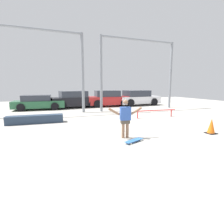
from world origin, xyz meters
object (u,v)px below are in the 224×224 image
object	(u,v)px
grind_box	(35,119)
grind_rail	(155,111)
skateboarder	(125,117)
parked_car_green	(39,102)
parked_car_red	(108,99)
parked_car_white	(137,98)
skateboard	(134,140)
parked_car_black	(75,100)
traffic_cone	(211,126)

from	to	relation	value
grind_box	grind_rail	xyz separation A→B (m)	(6.84, -0.80, 0.16)
skateboarder	parked_car_green	xyz separation A→B (m)	(-3.31, 9.70, -0.22)
parked_car_red	parked_car_white	distance (m)	3.03
skateboarder	parked_car_green	distance (m)	10.25
parked_car_red	parked_car_white	size ratio (longest dim) A/B	0.96
parked_car_green	parked_car_white	size ratio (longest dim) A/B	0.94
skateboard	parked_car_black	size ratio (longest dim) A/B	0.19
grind_box	parked_car_green	xyz separation A→B (m)	(-0.00, 5.70, 0.37)
grind_rail	parked_car_black	world-z (taller)	parked_car_black
skateboard	grind_box	distance (m)	5.69
traffic_cone	grind_box	bearing A→B (deg)	145.39
skateboard	traffic_cone	distance (m)	3.51
skateboarder	skateboard	distance (m)	0.94
parked_car_white	skateboard	bearing A→B (deg)	-121.87
parked_car_green	parked_car_black	xyz separation A→B (m)	(3.01, 0.32, 0.13)
parked_car_green	traffic_cone	world-z (taller)	parked_car_green
parked_car_black	parked_car_red	distance (m)	3.16
grind_rail	traffic_cone	xyz separation A→B (m)	(0.02, -3.94, -0.07)
grind_box	parked_car_green	distance (m)	5.71
parked_car_black	parked_car_white	xyz separation A→B (m)	(6.18, -0.37, 0.01)
traffic_cone	skateboard	bearing A→B (deg)	177.70
grind_rail	grind_box	bearing A→B (deg)	173.36
skateboarder	parked_car_red	bearing A→B (deg)	81.07
parked_car_red	traffic_cone	xyz separation A→B (m)	(0.70, -10.56, -0.41)
parked_car_red	parked_car_black	bearing A→B (deg)	-177.78
grind_box	traffic_cone	bearing A→B (deg)	-34.61
grind_box	parked_car_green	world-z (taller)	parked_car_green
grind_box	grind_rail	size ratio (longest dim) A/B	0.97
skateboarder	grind_box	distance (m)	5.22
parked_car_white	traffic_cone	size ratio (longest dim) A/B	6.88
skateboarder	parked_car_green	world-z (taller)	skateboarder
skateboarder	parked_car_red	xyz separation A→B (m)	(2.86, 9.84, -0.08)
skateboarder	parked_car_black	size ratio (longest dim) A/B	0.34
skateboarder	traffic_cone	xyz separation A→B (m)	(3.56, -0.73, -0.49)
parked_car_black	traffic_cone	distance (m)	11.42
parked_car_green	skateboarder	bearing A→B (deg)	-67.56
skateboarder	skateboard	size ratio (longest dim) A/B	1.77
skateboarder	parked_car_red	world-z (taller)	parked_car_red
parked_car_green	grind_rail	bearing A→B (deg)	-39.86
grind_box	parked_car_black	size ratio (longest dim) A/B	0.64
parked_car_black	parked_car_white	distance (m)	6.19
parked_car_green	parked_car_white	world-z (taller)	parked_car_white
skateboard	parked_car_red	world-z (taller)	parked_car_red
grind_box	parked_car_white	xyz separation A→B (m)	(9.19, 5.64, 0.50)
skateboard	grind_rail	distance (m)	5.16
parked_car_black	parked_car_red	xyz separation A→B (m)	(3.15, -0.18, 0.01)
parked_car_green	parked_car_white	distance (m)	9.19
parked_car_green	parked_car_black	distance (m)	3.03
traffic_cone	parked_car_white	bearing A→B (deg)	77.37
skateboarder	parked_car_black	world-z (taller)	parked_car_black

